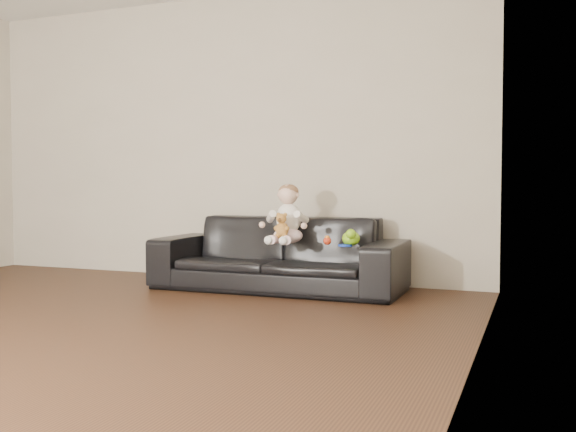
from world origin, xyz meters
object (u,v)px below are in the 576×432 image
at_px(teddy_bear, 282,226).
at_px(toy_rattle, 327,241).
at_px(baby, 287,217).
at_px(sofa, 278,253).
at_px(toy_green, 351,238).
at_px(toy_blue_disc, 345,245).

bearing_deg(teddy_bear, toy_rattle, 22.79).
relative_size(baby, teddy_bear, 2.49).
bearing_deg(sofa, toy_rattle, -12.55).
bearing_deg(toy_green, baby, -178.70).
xyz_separation_m(sofa, teddy_bear, (0.13, -0.25, 0.25)).
bearing_deg(toy_rattle, toy_green, 0.06).
distance_m(teddy_bear, toy_rattle, 0.38).
xyz_separation_m(toy_green, toy_rattle, (-0.19, -0.00, -0.03)).
height_order(baby, toy_green, baby).
distance_m(sofa, toy_rattle, 0.48).
xyz_separation_m(toy_rattle, toy_blue_disc, (0.16, -0.06, -0.02)).
distance_m(toy_green, toy_rattle, 0.19).
bearing_deg(toy_green, sofa, 171.23).
bearing_deg(toy_green, toy_blue_disc, -117.59).
xyz_separation_m(sofa, baby, (0.12, -0.11, 0.30)).
height_order(sofa, baby, baby).
bearing_deg(baby, toy_green, -10.62).
bearing_deg(teddy_bear, toy_blue_disc, 8.35).
distance_m(baby, toy_rattle, 0.37).
xyz_separation_m(sofa, toy_blue_disc, (0.61, -0.16, 0.10)).
bearing_deg(baby, toy_rattle, -9.90).
bearing_deg(toy_rattle, baby, -177.98).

